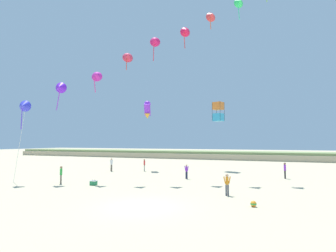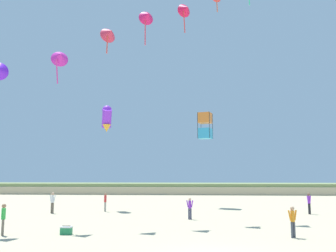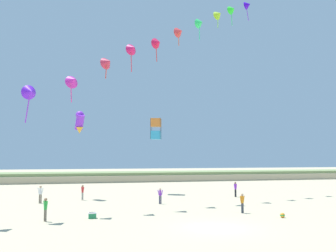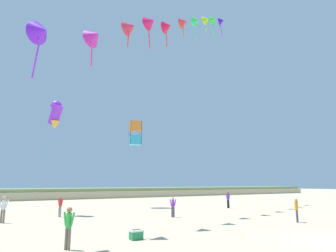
% 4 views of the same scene
% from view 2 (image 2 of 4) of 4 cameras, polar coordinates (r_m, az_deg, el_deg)
% --- Properties ---
extents(dune_ridge, '(120.00, 9.57, 1.70)m').
position_cam_2_polar(dune_ridge, '(60.51, 4.51, -9.95)').
color(dune_ridge, tan).
rests_on(dune_ridge, ground).
extents(person_near_left, '(0.35, 0.52, 1.60)m').
position_cam_2_polar(person_near_left, '(31.91, -10.03, -11.73)').
color(person_near_left, gray).
rests_on(person_near_left, ground).
extents(person_near_right, '(0.60, 0.24, 1.72)m').
position_cam_2_polar(person_near_right, '(31.56, -18.03, -11.39)').
color(person_near_right, '#726656').
rests_on(person_near_right, ground).
extents(person_mid_center, '(0.53, 0.25, 1.54)m').
position_cam_2_polar(person_mid_center, '(26.21, 3.52, -12.80)').
color(person_mid_center, '#282D4C').
rests_on(person_mid_center, ground).
extents(person_far_left, '(0.53, 0.30, 1.58)m').
position_cam_2_polar(person_far_left, '(19.83, 19.37, -13.97)').
color(person_far_left, '#474C56').
rests_on(person_far_left, ground).
extents(person_far_right, '(0.23, 0.59, 1.69)m').
position_cam_2_polar(person_far_right, '(31.63, 21.69, -11.25)').
color(person_far_right, black).
rests_on(person_far_right, ground).
extents(person_far_center, '(0.38, 0.52, 1.64)m').
position_cam_2_polar(person_far_center, '(21.38, -24.91, -13.11)').
color(person_far_center, '#726656').
rests_on(person_far_center, ground).
extents(kite_banner_string, '(29.58, 17.94, 25.69)m').
position_cam_2_polar(kite_banner_string, '(29.42, 3.03, 18.69)').
color(kite_banner_string, '#3339E5').
extents(large_kite_low_lead, '(1.31, 1.71, 2.53)m').
position_cam_2_polar(large_kite_low_lead, '(34.10, -9.79, 1.34)').
color(large_kite_low_lead, '#892DE1').
extents(large_kite_mid_trail, '(1.60, 1.60, 2.65)m').
position_cam_2_polar(large_kite_mid_trail, '(36.45, 5.98, 0.04)').
color(large_kite_mid_trail, '#35A7D7').
extents(beach_cooler, '(0.58, 0.41, 0.46)m').
position_cam_2_polar(beach_cooler, '(20.63, -16.01, -15.80)').
color(beach_cooler, '#23844C').
rests_on(beach_cooler, ground).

